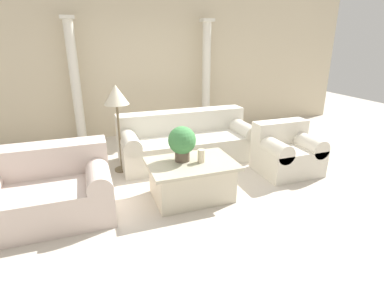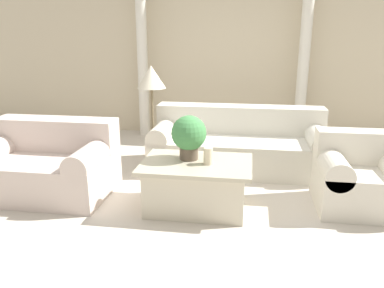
{
  "view_description": "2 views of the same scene",
  "coord_description": "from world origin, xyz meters",
  "px_view_note": "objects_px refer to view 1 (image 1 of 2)",
  "views": [
    {
      "loc": [
        -1.15,
        -3.77,
        1.98
      ],
      "look_at": [
        0.23,
        0.07,
        0.55
      ],
      "focal_mm": 28.0,
      "sensor_mm": 36.0,
      "label": 1
    },
    {
      "loc": [
        0.54,
        -3.97,
        1.73
      ],
      "look_at": [
        -0.04,
        -0.22,
        0.62
      ],
      "focal_mm": 35.0,
      "sensor_mm": 36.0,
      "label": 2
    }
  ],
  "objects_px": {
    "sofa_long": "(186,141)",
    "floor_lamp": "(116,99)",
    "coffee_table": "(191,179)",
    "potted_plant": "(182,142)",
    "loveseat": "(47,189)",
    "armchair": "(286,151)"
  },
  "relations": [
    {
      "from": "armchair",
      "to": "loveseat",
      "type": "bearing_deg",
      "value": -178.03
    },
    {
      "from": "potted_plant",
      "to": "floor_lamp",
      "type": "distance_m",
      "value": 1.33
    },
    {
      "from": "floor_lamp",
      "to": "armchair",
      "type": "height_order",
      "value": "floor_lamp"
    },
    {
      "from": "coffee_table",
      "to": "potted_plant",
      "type": "relative_size",
      "value": 2.43
    },
    {
      "from": "floor_lamp",
      "to": "armchair",
      "type": "relative_size",
      "value": 1.52
    },
    {
      "from": "loveseat",
      "to": "potted_plant",
      "type": "xyz_separation_m",
      "value": [
        1.63,
        -0.07,
        0.42
      ]
    },
    {
      "from": "loveseat",
      "to": "floor_lamp",
      "type": "xyz_separation_m",
      "value": [
        0.97,
        1.01,
        0.81
      ]
    },
    {
      "from": "potted_plant",
      "to": "armchair",
      "type": "distance_m",
      "value": 1.82
    },
    {
      "from": "sofa_long",
      "to": "coffee_table",
      "type": "bearing_deg",
      "value": -106.01
    },
    {
      "from": "loveseat",
      "to": "potted_plant",
      "type": "bearing_deg",
      "value": -2.62
    },
    {
      "from": "potted_plant",
      "to": "floor_lamp",
      "type": "height_order",
      "value": "floor_lamp"
    },
    {
      "from": "coffee_table",
      "to": "potted_plant",
      "type": "xyz_separation_m",
      "value": [
        -0.09,
        0.09,
        0.5
      ]
    },
    {
      "from": "loveseat",
      "to": "armchair",
      "type": "xyz_separation_m",
      "value": [
        3.4,
        0.12,
        -0.0
      ]
    },
    {
      "from": "loveseat",
      "to": "armchair",
      "type": "bearing_deg",
      "value": 1.97
    },
    {
      "from": "loveseat",
      "to": "potted_plant",
      "type": "height_order",
      "value": "potted_plant"
    },
    {
      "from": "sofa_long",
      "to": "potted_plant",
      "type": "height_order",
      "value": "potted_plant"
    },
    {
      "from": "loveseat",
      "to": "coffee_table",
      "type": "bearing_deg",
      "value": -5.54
    },
    {
      "from": "floor_lamp",
      "to": "loveseat",
      "type": "bearing_deg",
      "value": -133.76
    },
    {
      "from": "potted_plant",
      "to": "armchair",
      "type": "relative_size",
      "value": 0.51
    },
    {
      "from": "potted_plant",
      "to": "armchair",
      "type": "height_order",
      "value": "potted_plant"
    },
    {
      "from": "sofa_long",
      "to": "floor_lamp",
      "type": "distance_m",
      "value": 1.41
    },
    {
      "from": "potted_plant",
      "to": "floor_lamp",
      "type": "xyz_separation_m",
      "value": [
        -0.67,
        1.08,
        0.39
      ]
    }
  ]
}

